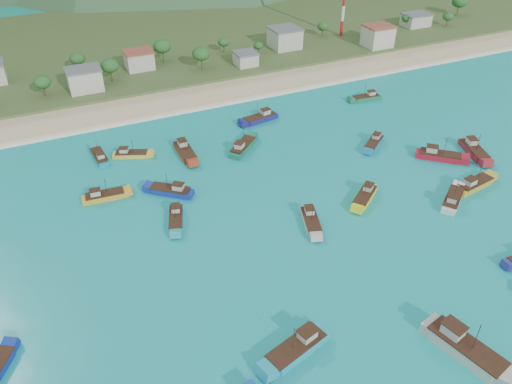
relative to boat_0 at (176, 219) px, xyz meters
name	(u,v)px	position (x,y,z in m)	size (l,w,h in m)	color
ground	(317,244)	(23.93, -19.13, -0.62)	(600.00, 600.00, 0.00)	#0C7A8E
beach	(193,97)	(23.93, 59.87, -0.62)	(400.00, 18.00, 1.20)	beige
land	(146,41)	(23.93, 120.87, -0.62)	(400.00, 110.00, 2.40)	#385123
surf_line	(203,108)	(23.93, 50.37, -0.62)	(400.00, 2.50, 0.08)	white
village	(216,54)	(40.14, 81.41, 4.19)	(211.93, 31.77, 7.59)	beige
vegetation	(177,56)	(26.37, 83.52, 4.63)	(276.05, 25.75, 9.09)	#235623
boat_0	(176,219)	(0.00, 0.00, 0.00)	(5.59, 9.87, 5.60)	teal
boat_1	(453,200)	(59.17, -19.59, 0.10)	(10.27, 8.63, 6.17)	silver
boat_2	(474,185)	(68.05, -17.02, 0.14)	(11.16, 4.81, 6.38)	gold
boat_4	(185,152)	(10.44, 26.01, 0.18)	(3.34, 11.12, 6.56)	maroon
boat_7	(374,143)	(58.36, 9.52, -0.01)	(9.14, 7.78, 5.52)	#1771AD
boat_8	(311,221)	(26.04, -12.80, 0.03)	(5.78, 10.16, 5.76)	#B8B4A8
boat_11	(243,147)	(25.19, 22.05, 0.15)	(10.21, 9.61, 6.40)	#146446
boat_12	(260,119)	(36.47, 35.44, 0.14)	(11.12, 4.90, 6.35)	navy
boat_14	(104,196)	(-12.56, 14.80, 0.02)	(9.83, 3.57, 5.70)	gold
boat_15	(171,191)	(1.98, 10.33, 0.09)	(9.89, 8.84, 6.07)	navy
boat_16	(297,349)	(7.58, -40.77, 0.25)	(12.34, 6.59, 6.99)	teal
boat_17	(100,157)	(-10.38, 33.00, -0.03)	(3.47, 9.41, 5.45)	teal
boat_19	(366,98)	(73.35, 34.76, -0.01)	(9.64, 3.67, 5.57)	#196B40
boat_22	(474,151)	(79.66, -5.00, 0.21)	(6.66, 11.87, 6.73)	maroon
boat_23	(365,197)	(41.79, -10.18, 0.05)	(9.74, 8.36, 5.90)	yellow
boat_25	(464,348)	(31.78, -51.97, 0.48)	(7.35, 14.47, 8.21)	#B9B4A8
boat_27	(439,156)	(69.50, -3.31, 0.20)	(10.70, 10.07, 6.71)	maroon
boat_30	(131,155)	(-2.70, 30.89, -0.05)	(9.37, 5.88, 5.34)	gold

